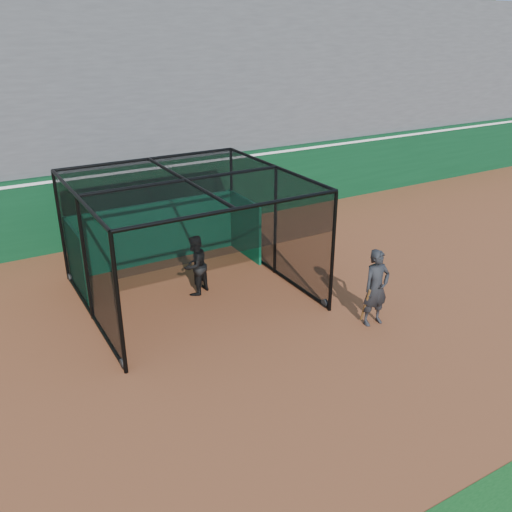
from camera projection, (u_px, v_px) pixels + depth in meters
ground at (273, 348)px, 12.38m from camera, size 120.00×120.00×0.00m
outfield_wall at (143, 198)px, 18.61m from camera, size 50.00×0.50×2.50m
grandstand at (102, 91)px, 20.34m from camera, size 50.00×7.85×8.95m
batting_cage at (188, 239)px, 14.27m from camera, size 5.49×5.44×3.20m
batter at (195, 265)px, 14.58m from camera, size 1.02×0.95×1.67m
on_deck_player at (376, 288)px, 13.04m from camera, size 0.73×0.50×1.95m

